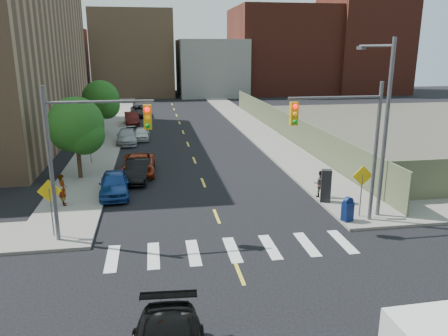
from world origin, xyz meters
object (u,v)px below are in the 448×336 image
object	(u,v)px
parked_car_black	(138,171)
payphone	(326,186)
parked_car_grey	(140,111)
pedestrian_east	(320,184)
parked_car_maroon	(132,119)
pedestrian_west	(63,190)
parked_car_white	(142,134)
mailbox	(348,209)
parked_car_red	(138,165)
parked_car_silver	(127,137)
parked_car_blue	(114,184)

from	to	relation	value
parked_car_black	payphone	bearing A→B (deg)	-26.29
parked_car_grey	pedestrian_east	world-z (taller)	pedestrian_east
parked_car_black	parked_car_maroon	bearing A→B (deg)	98.03
pedestrian_west	pedestrian_east	xyz separation A→B (m)	(14.40, -0.96, -0.09)
parked_car_white	mailbox	distance (m)	25.02
parked_car_grey	parked_car_red	bearing A→B (deg)	-93.13
parked_car_maroon	parked_car_grey	size ratio (longest dim) A/B	0.87
parked_car_silver	parked_car_maroon	xyz separation A→B (m)	(0.05, 10.22, 0.06)
parked_car_red	parked_car_white	world-z (taller)	parked_car_red
parked_car_silver	payphone	world-z (taller)	payphone
parked_car_red	parked_car_grey	bearing A→B (deg)	92.33
pedestrian_west	parked_car_blue	bearing A→B (deg)	-78.23
payphone	parked_car_white	bearing A→B (deg)	136.59
parked_car_silver	parked_car_blue	bearing A→B (deg)	-91.10
payphone	pedestrian_west	xyz separation A→B (m)	(-14.40, 1.81, -0.05)
pedestrian_east	parked_car_blue	bearing A→B (deg)	10.98
parked_car_blue	pedestrian_west	world-z (taller)	pedestrian_west
parked_car_blue	parked_car_white	world-z (taller)	parked_car_blue
parked_car_blue	parked_car_maroon	size ratio (longest dim) A/B	0.96
parked_car_blue	parked_car_silver	bearing A→B (deg)	87.00
parked_car_maroon	payphone	distance (m)	30.88
parked_car_red	pedestrian_east	distance (m)	12.65
parked_car_red	parked_car_silver	distance (m)	10.50
parked_car_blue	parked_car_silver	size ratio (longest dim) A/B	0.93
parked_car_maroon	pedestrian_west	distance (m)	26.88
parked_car_white	parked_car_maroon	size ratio (longest dim) A/B	0.82
parked_car_white	pedestrian_west	size ratio (longest dim) A/B	2.04
parked_car_maroon	pedestrian_east	distance (m)	30.09
pedestrian_east	parked_car_white	bearing A→B (deg)	-37.61
parked_car_grey	pedestrian_west	distance (m)	33.39
parked_car_silver	pedestrian_west	size ratio (longest dim) A/B	2.59
parked_car_maroon	pedestrian_west	size ratio (longest dim) A/B	2.50
parked_car_grey	parked_car_silver	bearing A→B (deg)	-96.96
pedestrian_west	mailbox	bearing A→B (deg)	-128.72
parked_car_white	parked_car_silver	bearing A→B (deg)	-128.51
parked_car_black	mailbox	xyz separation A→B (m)	(10.50, -9.20, 0.07)
parked_car_maroon	parked_car_black	bearing A→B (deg)	-92.44
parked_car_silver	pedestrian_east	world-z (taller)	pedestrian_east
parked_car_white	pedestrian_west	world-z (taller)	pedestrian_west
parked_car_blue	mailbox	xyz separation A→B (m)	(11.80, -6.33, 0.04)
parked_car_black	payphone	world-z (taller)	payphone
pedestrian_east	parked_car_silver	bearing A→B (deg)	-32.52
parked_car_white	parked_car_grey	bearing A→B (deg)	93.86
parked_car_black	pedestrian_west	bearing A→B (deg)	-125.97
parked_car_silver	parked_car_white	world-z (taller)	parked_car_silver
parked_car_red	mailbox	size ratio (longest dim) A/B	3.84
parked_car_blue	parked_car_black	bearing A→B (deg)	62.60
parked_car_silver	parked_car_white	size ratio (longest dim) A/B	1.27
parked_car_red	payphone	bearing A→B (deg)	-35.67
payphone	pedestrian_west	world-z (taller)	payphone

